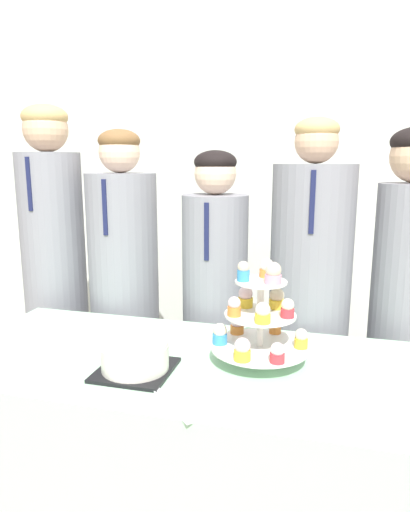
{
  "coord_description": "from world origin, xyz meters",
  "views": [
    {
      "loc": [
        0.41,
        -0.92,
        1.35
      ],
      "look_at": [
        0.06,
        0.36,
        1.08
      ],
      "focal_mm": 32.0,
      "sensor_mm": 36.0,
      "label": 1
    }
  ],
  "objects_px": {
    "student_2": "(215,328)",
    "student_3": "(308,326)",
    "cake_knife": "(159,393)",
    "cupcake_stand": "(259,318)",
    "student_1": "(125,312)",
    "round_cake": "(135,352)",
    "student_4": "(402,330)",
    "student_0": "(56,291)"
  },
  "relations": [
    {
      "from": "student_2",
      "to": "student_3",
      "type": "xyz_separation_m",
      "value": [
        0.38,
        0.0,
        0.04
      ]
    },
    {
      "from": "cake_knife",
      "to": "cupcake_stand",
      "type": "relative_size",
      "value": 0.59
    },
    {
      "from": "student_1",
      "to": "student_2",
      "type": "distance_m",
      "value": 0.41
    },
    {
      "from": "round_cake",
      "to": "cupcake_stand",
      "type": "height_order",
      "value": "cupcake_stand"
    },
    {
      "from": "student_4",
      "to": "cupcake_stand",
      "type": "bearing_deg",
      "value": -134.15
    },
    {
      "from": "student_2",
      "to": "student_3",
      "type": "relative_size",
      "value": 0.92
    },
    {
      "from": "student_2",
      "to": "cupcake_stand",
      "type": "bearing_deg",
      "value": -62.5
    },
    {
      "from": "round_cake",
      "to": "student_2",
      "type": "height_order",
      "value": "student_2"
    },
    {
      "from": "student_3",
      "to": "student_4",
      "type": "relative_size",
      "value": 1.03
    },
    {
      "from": "round_cake",
      "to": "cake_knife",
      "type": "xyz_separation_m",
      "value": [
        0.11,
        -0.11,
        -0.06
      ]
    },
    {
      "from": "cupcake_stand",
      "to": "student_0",
      "type": "xyz_separation_m",
      "value": [
        -1.01,
        0.49,
        -0.13
      ]
    },
    {
      "from": "round_cake",
      "to": "student_2",
      "type": "relative_size",
      "value": 0.15
    },
    {
      "from": "cupcake_stand",
      "to": "student_3",
      "type": "xyz_separation_m",
      "value": [
        0.13,
        0.49,
        -0.19
      ]
    },
    {
      "from": "student_2",
      "to": "student_4",
      "type": "height_order",
      "value": "student_4"
    },
    {
      "from": "cupcake_stand",
      "to": "student_1",
      "type": "xyz_separation_m",
      "value": [
        -0.67,
        0.49,
        -0.2
      ]
    },
    {
      "from": "student_0",
      "to": "student_4",
      "type": "height_order",
      "value": "student_0"
    },
    {
      "from": "round_cake",
      "to": "cake_knife",
      "type": "height_order",
      "value": "round_cake"
    },
    {
      "from": "student_0",
      "to": "student_3",
      "type": "distance_m",
      "value": 1.14
    },
    {
      "from": "student_0",
      "to": "student_2",
      "type": "xyz_separation_m",
      "value": [
        0.75,
        -0.0,
        -0.11
      ]
    },
    {
      "from": "round_cake",
      "to": "student_1",
      "type": "relative_size",
      "value": 0.14
    },
    {
      "from": "cake_knife",
      "to": "student_1",
      "type": "relative_size",
      "value": 0.13
    },
    {
      "from": "student_2",
      "to": "student_4",
      "type": "bearing_deg",
      "value": 0.0
    },
    {
      "from": "cake_knife",
      "to": "student_0",
      "type": "relative_size",
      "value": 0.12
    },
    {
      "from": "student_2",
      "to": "student_4",
      "type": "relative_size",
      "value": 0.95
    },
    {
      "from": "student_0",
      "to": "student_4",
      "type": "relative_size",
      "value": 1.08
    },
    {
      "from": "cake_knife",
      "to": "student_3",
      "type": "height_order",
      "value": "student_3"
    },
    {
      "from": "cake_knife",
      "to": "round_cake",
      "type": "bearing_deg",
      "value": -178.9
    },
    {
      "from": "round_cake",
      "to": "cupcake_stand",
      "type": "distance_m",
      "value": 0.38
    },
    {
      "from": "cupcake_stand",
      "to": "student_2",
      "type": "distance_m",
      "value": 0.6
    },
    {
      "from": "cake_knife",
      "to": "student_0",
      "type": "xyz_separation_m",
      "value": [
        -0.79,
        0.75,
        0.01
      ]
    },
    {
      "from": "cake_knife",
      "to": "student_1",
      "type": "height_order",
      "value": "student_1"
    },
    {
      "from": "round_cake",
      "to": "student_4",
      "type": "height_order",
      "value": "student_4"
    },
    {
      "from": "student_0",
      "to": "student_3",
      "type": "relative_size",
      "value": 1.05
    },
    {
      "from": "cupcake_stand",
      "to": "student_0",
      "type": "distance_m",
      "value": 1.13
    },
    {
      "from": "round_cake",
      "to": "student_3",
      "type": "distance_m",
      "value": 0.8
    },
    {
      "from": "round_cake",
      "to": "cupcake_stand",
      "type": "xyz_separation_m",
      "value": [
        0.33,
        0.16,
        0.08
      ]
    },
    {
      "from": "cupcake_stand",
      "to": "student_4",
      "type": "distance_m",
      "value": 0.71
    },
    {
      "from": "student_1",
      "to": "student_3",
      "type": "distance_m",
      "value": 0.79
    },
    {
      "from": "cake_knife",
      "to": "student_1",
      "type": "bearing_deg",
      "value": 164.94
    },
    {
      "from": "student_2",
      "to": "cake_knife",
      "type": "bearing_deg",
      "value": -87.36
    },
    {
      "from": "student_0",
      "to": "student_4",
      "type": "xyz_separation_m",
      "value": [
        1.48,
        -0.0,
        -0.05
      ]
    },
    {
      "from": "cake_knife",
      "to": "student_2",
      "type": "bearing_deg",
      "value": 137.04
    }
  ]
}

